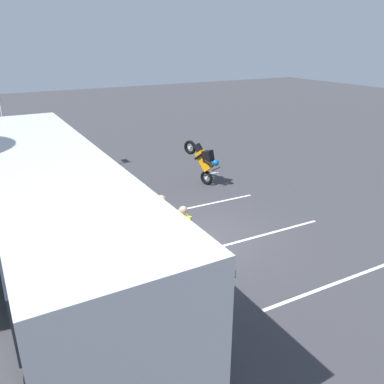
# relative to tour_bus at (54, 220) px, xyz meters

# --- Properties ---
(ground_plane) EXTENTS (80.00, 80.00, 0.00)m
(ground_plane) POSITION_rel_tour_bus_xyz_m (0.15, -4.24, -1.65)
(ground_plane) COLOR #38383D
(tour_bus) EXTENTS (11.36, 2.63, 3.25)m
(tour_bus) POSITION_rel_tour_bus_xyz_m (0.00, 0.00, 0.00)
(tour_bus) COLOR silver
(tour_bus) RESTS_ON ground_plane
(spectator_far_left) EXTENTS (0.58, 0.38, 1.76)m
(spectator_far_left) POSITION_rel_tour_bus_xyz_m (-1.92, -2.70, -0.60)
(spectator_far_left) COLOR black
(spectator_far_left) RESTS_ON ground_plane
(spectator_left) EXTENTS (0.58, 0.35, 1.77)m
(spectator_left) POSITION_rel_tour_bus_xyz_m (-1.05, -2.96, -0.58)
(spectator_left) COLOR black
(spectator_left) RESTS_ON ground_plane
(spectator_centre) EXTENTS (0.58, 0.37, 1.73)m
(spectator_centre) POSITION_rel_tour_bus_xyz_m (-0.03, -2.84, -0.62)
(spectator_centre) COLOR #473823
(spectator_centre) RESTS_ON ground_plane
(spectator_right) EXTENTS (0.58, 0.37, 1.81)m
(spectator_right) POSITION_rel_tour_bus_xyz_m (0.89, -2.67, -0.56)
(spectator_right) COLOR black
(spectator_right) RESTS_ON ground_plane
(parked_motorcycle_silver) EXTENTS (2.05, 0.58, 0.99)m
(parked_motorcycle_silver) POSITION_rel_tour_bus_xyz_m (-2.31, -2.05, -1.16)
(parked_motorcycle_silver) COLOR black
(parked_motorcycle_silver) RESTS_ON ground_plane
(stunt_motorcycle) EXTENTS (1.80, 1.02, 1.88)m
(stunt_motorcycle) POSITION_rel_tour_bus_xyz_m (4.25, -6.75, -0.59)
(stunt_motorcycle) COLOR black
(stunt_motorcycle) RESTS_ON ground_plane
(bay_line_a) EXTENTS (0.22, 4.24, 0.01)m
(bay_line_a) POSITION_rel_tour_bus_xyz_m (-3.59, -5.77, -1.64)
(bay_line_a) COLOR white
(bay_line_a) RESTS_ON ground_plane
(bay_line_b) EXTENTS (0.23, 4.75, 0.01)m
(bay_line_b) POSITION_rel_tour_bus_xyz_m (-0.66, -5.77, -1.64)
(bay_line_b) COLOR white
(bay_line_b) RESTS_ON ground_plane
(bay_line_c) EXTENTS (0.20, 3.82, 0.01)m
(bay_line_c) POSITION_rel_tour_bus_xyz_m (2.27, -5.77, -1.64)
(bay_line_c) COLOR white
(bay_line_c) RESTS_ON ground_plane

